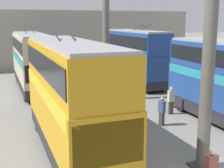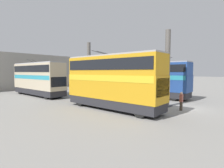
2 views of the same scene
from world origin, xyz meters
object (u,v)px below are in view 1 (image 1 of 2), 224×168
at_px(bus_right_mid, 32,58).
at_px(oil_drum, 90,102).
at_px(person_aisle_midway, 162,110).
at_px(person_by_left_row, 171,100).
at_px(person_by_right_row, 103,124).
at_px(bus_left_far, 136,54).
at_px(bus_right_near, 70,91).

distance_m(bus_right_mid, oil_drum, 8.69).
height_order(person_aisle_midway, person_by_left_row, person_by_left_row).
bearing_deg(person_by_left_row, person_aisle_midway, 136.62).
height_order(bus_right_mid, person_by_right_row, bus_right_mid).
relative_size(bus_left_far, oil_drum, 10.84).
distance_m(person_aisle_midway, person_by_right_row, 4.23).
distance_m(person_aisle_midway, person_by_left_row, 2.46).
bearing_deg(person_by_left_row, bus_right_mid, 34.62).
height_order(person_aisle_midway, oil_drum, person_aisle_midway).
bearing_deg(person_by_left_row, oil_drum, 55.52).
bearing_deg(person_by_right_row, person_aisle_midway, -86.28).
bearing_deg(bus_right_mid, oil_drum, -159.40).
height_order(person_by_right_row, oil_drum, person_by_right_row).
bearing_deg(person_by_left_row, bus_right_near, 116.17).
distance_m(bus_left_far, oil_drum, 9.75).
relative_size(bus_left_far, bus_right_near, 0.92).
relative_size(person_aisle_midway, person_by_left_row, 0.95).
height_order(bus_right_near, bus_right_mid, bus_right_near).
relative_size(bus_right_mid, person_by_right_row, 6.38).
xyz_separation_m(bus_right_near, person_by_left_row, (3.68, -7.55, -1.99)).
height_order(bus_left_far, person_aisle_midway, bus_left_far).
distance_m(bus_left_far, bus_right_mid, 9.67).
bearing_deg(bus_right_near, person_by_left_row, -64.01).
height_order(person_aisle_midway, person_by_right_row, person_by_right_row).
bearing_deg(oil_drum, person_by_left_row, -124.67).
distance_m(bus_left_far, person_aisle_midway, 12.39).
distance_m(bus_right_near, oil_drum, 7.88).
bearing_deg(bus_right_near, oil_drum, -23.19).
bearing_deg(person_by_left_row, bus_left_far, -11.62).
bearing_deg(bus_right_near, bus_left_far, -35.36).
bearing_deg(person_by_right_row, oil_drum, -23.40).
relative_size(bus_right_near, person_aisle_midway, 5.99).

